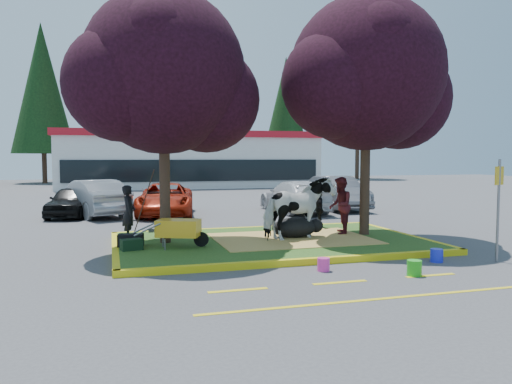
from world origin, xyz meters
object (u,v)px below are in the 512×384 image
object	(u,v)px
handler	(129,213)
bucket_blue	(437,255)
sign_post	(499,199)
bucket_pink	(323,264)
car_silver	(92,198)
wheelbarrow	(179,228)
car_black	(72,201)
cow	(298,208)
bucket_green	(414,268)
calf	(294,228)

from	to	relation	value
handler	bucket_blue	size ratio (longest dim) A/B	4.91
bucket_blue	sign_post	bearing A→B (deg)	-13.56
bucket_pink	car_silver	distance (m)	12.67
wheelbarrow	car_black	world-z (taller)	car_black
sign_post	cow	bearing A→B (deg)	118.44
cow	bucket_pink	size ratio (longest dim) A/B	7.26
cow	car_silver	bearing A→B (deg)	14.62
bucket_blue	car_black	size ratio (longest dim) A/B	0.08
bucket_green	car_black	distance (m)	14.57
cow	handler	size ratio (longest dim) A/B	1.36
car_black	car_silver	xyz separation A→B (m)	(0.79, -0.03, 0.12)
calf	bucket_green	size ratio (longest dim) A/B	4.12
bucket_pink	sign_post	bearing A→B (deg)	-2.97
cow	sign_post	xyz separation A→B (m)	(3.59, -3.29, 0.43)
car_black	sign_post	bearing A→B (deg)	-38.77
car_silver	sign_post	bearing A→B (deg)	105.28
bucket_green	bucket_pink	distance (m)	1.82
handler	bucket_green	world-z (taller)	handler
handler	wheelbarrow	xyz separation A→B (m)	(1.14, -1.60, -0.26)
bucket_pink	bucket_blue	distance (m)	2.85
bucket_blue	cow	bearing A→B (deg)	126.97
handler	car_silver	bearing A→B (deg)	8.95
cow	car_black	size ratio (longest dim) A/B	0.56
wheelbarrow	car_black	distance (m)	9.47
car_silver	wheelbarrow	bearing A→B (deg)	82.11
calf	bucket_green	bearing A→B (deg)	-54.50
handler	bucket_pink	size ratio (longest dim) A/B	5.33
wheelbarrow	bucket_blue	distance (m)	6.11
bucket_green	car_black	size ratio (longest dim) A/B	0.09
cow	calf	bearing A→B (deg)	-21.20
cow	wheelbarrow	bearing A→B (deg)	77.60
cow	car_silver	xyz separation A→B (m)	(-5.58, 8.57, -0.26)
sign_post	bucket_blue	world-z (taller)	sign_post
cow	car_silver	size ratio (longest dim) A/B	0.45
cow	bucket_green	distance (m)	4.17
bucket_green	bucket_blue	xyz separation A→B (m)	(1.26, 1.01, -0.01)
bucket_pink	calf	bearing A→B (deg)	79.47
bucket_pink	handler	bearing A→B (deg)	131.27
bucket_green	bucket_blue	world-z (taller)	bucket_green
handler	sign_post	xyz separation A→B (m)	(8.00, -4.54, 0.54)
calf	car_silver	bearing A→B (deg)	147.11
calf	bucket_pink	distance (m)	3.46
bucket_pink	bucket_blue	size ratio (longest dim) A/B	0.92
handler	bucket_pink	world-z (taller)	handler
car_silver	car_black	bearing A→B (deg)	-24.69
sign_post	bucket_green	distance (m)	2.99
handler	bucket_green	size ratio (longest dim) A/B	4.69
wheelbarrow	sign_post	distance (m)	7.51
cow	car_black	bearing A→B (deg)	18.08
car_black	cow	bearing A→B (deg)	-42.19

